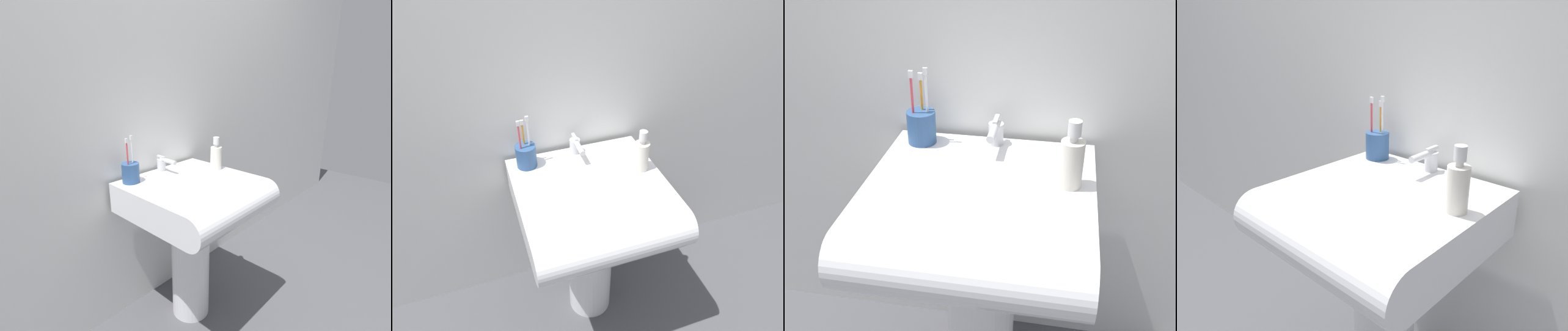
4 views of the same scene
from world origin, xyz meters
TOP-DOWN VIEW (x-y plane):
  - ground_plane at (0.00, 0.00)m, footprint 6.00×6.00m
  - wall_back at (0.00, 0.30)m, footprint 5.00×0.05m
  - sink_pedestal at (0.00, 0.00)m, footprint 0.20×0.20m
  - sink_basin at (0.00, -0.06)m, footprint 0.58×0.58m
  - faucet at (0.01, 0.20)m, footprint 0.04×0.14m
  - toothbrush_cup at (-0.21, 0.19)m, footprint 0.08×0.08m
  - soap_bottle at (0.22, 0.02)m, footprint 0.06×0.06m

SIDE VIEW (x-z plane):
  - ground_plane at x=0.00m, z-range 0.00..0.00m
  - sink_pedestal at x=0.00m, z-range 0.00..0.62m
  - sink_basin at x=0.00m, z-range 0.62..0.77m
  - faucet at x=0.01m, z-range 0.77..0.85m
  - toothbrush_cup at x=-0.21m, z-range 0.71..0.93m
  - soap_bottle at x=0.22m, z-range 0.75..0.93m
  - wall_back at x=0.00m, z-range 0.00..2.40m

